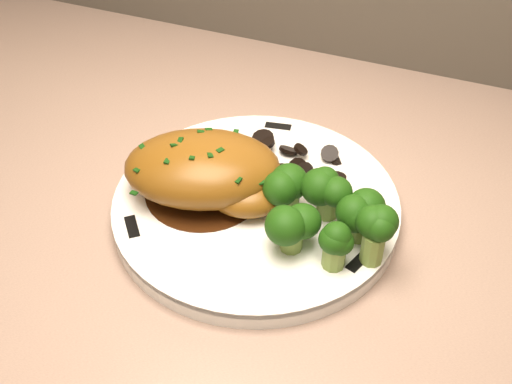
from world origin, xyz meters
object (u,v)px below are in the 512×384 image
at_px(counter, 44,343).
at_px(chicken_breast, 208,171).
at_px(broccoli_florets, 329,218).
at_px(plate, 256,207).

xyz_separation_m(counter, chicken_breast, (0.33, -0.02, 0.49)).
bearing_deg(counter, broccoli_florets, -5.17).
xyz_separation_m(chicken_breast, broccoli_florets, (0.13, -0.02, -0.00)).
bearing_deg(chicken_breast, counter, 156.46).
distance_m(plate, chicken_breast, 0.06).
xyz_separation_m(counter, plate, (0.38, -0.02, 0.45)).
bearing_deg(plate, broccoli_florets, -17.90).
height_order(plate, chicken_breast, chicken_breast).
height_order(chicken_breast, broccoli_florets, chicken_breast).
bearing_deg(counter, plate, -2.37).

